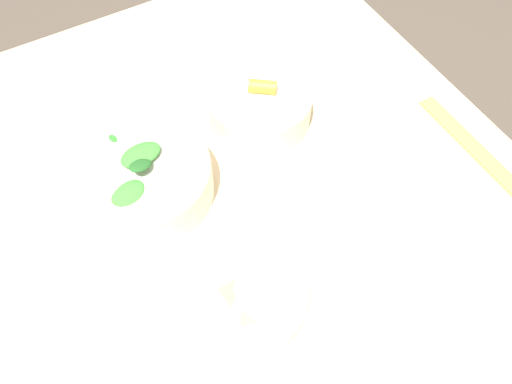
# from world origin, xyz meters

# --- Properties ---
(ground_plane) EXTENTS (10.00, 10.00, 0.00)m
(ground_plane) POSITION_xyz_m (0.00, 0.00, 0.00)
(ground_plane) COLOR #4C4238
(dining_table) EXTENTS (1.12, 0.96, 0.74)m
(dining_table) POSITION_xyz_m (0.00, 0.00, 0.63)
(dining_table) COLOR beige
(dining_table) RESTS_ON ground_plane
(bowl_carrots) EXTENTS (0.17, 0.17, 0.08)m
(bowl_carrots) POSITION_xyz_m (-0.19, 0.15, 0.77)
(bowl_carrots) COLOR silver
(bowl_carrots) RESTS_ON dining_table
(bowl_greens) EXTENTS (0.19, 0.19, 0.09)m
(bowl_greens) POSITION_xyz_m (-0.15, -0.06, 0.77)
(bowl_greens) COLOR silver
(bowl_greens) RESTS_ON dining_table
(bowl_beans_hotdog) EXTENTS (0.18, 0.18, 0.06)m
(bowl_beans_hotdog) POSITION_xyz_m (0.05, 0.19, 0.77)
(bowl_beans_hotdog) COLOR silver
(bowl_beans_hotdog) RESTS_ON dining_table
(bowl_cookies) EXTENTS (0.14, 0.14, 0.04)m
(bowl_cookies) POSITION_xyz_m (0.08, -0.01, 0.76)
(bowl_cookies) COLOR silver
(bowl_cookies) RESTS_ON dining_table
(ruler) EXTENTS (0.33, 0.03, 0.00)m
(ruler) POSITION_xyz_m (0.08, 0.42, 0.74)
(ruler) COLOR #EADB4C
(ruler) RESTS_ON dining_table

